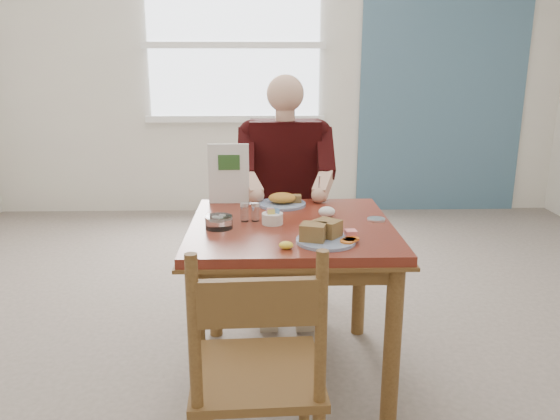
{
  "coord_description": "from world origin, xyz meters",
  "views": [
    {
      "loc": [
        -0.11,
        -2.34,
        1.45
      ],
      "look_at": [
        -0.05,
        0.0,
        0.81
      ],
      "focal_mm": 35.0,
      "sensor_mm": 36.0,
      "label": 1
    }
  ],
  "objects_px": {
    "chair_near": "(257,378)",
    "near_plate": "(324,235)",
    "table": "(291,247)",
    "diner": "(285,178)",
    "chair_far": "(285,229)",
    "far_plate": "(283,201)"
  },
  "relations": [
    {
      "from": "chair_far",
      "to": "chair_near",
      "type": "distance_m",
      "value": 1.61
    },
    {
      "from": "far_plate",
      "to": "chair_near",
      "type": "bearing_deg",
      "value": -95.97
    },
    {
      "from": "chair_near",
      "to": "near_plate",
      "type": "xyz_separation_m",
      "value": [
        0.27,
        0.55,
        0.3
      ]
    },
    {
      "from": "chair_far",
      "to": "chair_near",
      "type": "height_order",
      "value": "same"
    },
    {
      "from": "chair_near",
      "to": "far_plate",
      "type": "relative_size",
      "value": 3.97
    },
    {
      "from": "diner",
      "to": "far_plate",
      "type": "distance_m",
      "value": 0.39
    },
    {
      "from": "near_plate",
      "to": "far_plate",
      "type": "xyz_separation_m",
      "value": [
        -0.15,
        0.58,
        -0.01
      ]
    },
    {
      "from": "chair_far",
      "to": "table",
      "type": "bearing_deg",
      "value": -90.0
    },
    {
      "from": "table",
      "to": "chair_near",
      "type": "relative_size",
      "value": 0.97
    },
    {
      "from": "near_plate",
      "to": "chair_near",
      "type": "bearing_deg",
      "value": -115.89
    },
    {
      "from": "chair_near",
      "to": "near_plate",
      "type": "distance_m",
      "value": 0.68
    },
    {
      "from": "diner",
      "to": "far_plate",
      "type": "relative_size",
      "value": 5.79
    },
    {
      "from": "table",
      "to": "near_plate",
      "type": "distance_m",
      "value": 0.32
    },
    {
      "from": "near_plate",
      "to": "far_plate",
      "type": "distance_m",
      "value": 0.6
    },
    {
      "from": "chair_far",
      "to": "far_plate",
      "type": "height_order",
      "value": "chair_far"
    },
    {
      "from": "table",
      "to": "chair_far",
      "type": "xyz_separation_m",
      "value": [
        0.0,
        0.8,
        -0.16
      ]
    },
    {
      "from": "near_plate",
      "to": "table",
      "type": "bearing_deg",
      "value": 115.25
    },
    {
      "from": "chair_far",
      "to": "chair_near",
      "type": "bearing_deg",
      "value": -95.12
    },
    {
      "from": "chair_far",
      "to": "diner",
      "type": "distance_m",
      "value": 0.34
    },
    {
      "from": "table",
      "to": "diner",
      "type": "bearing_deg",
      "value": 90.0
    },
    {
      "from": "table",
      "to": "diner",
      "type": "distance_m",
      "value": 0.73
    },
    {
      "from": "table",
      "to": "chair_far",
      "type": "height_order",
      "value": "chair_far"
    }
  ]
}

